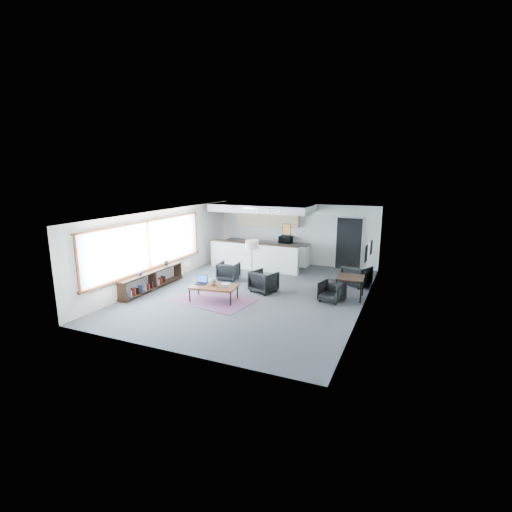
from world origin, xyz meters
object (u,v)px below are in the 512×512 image
at_px(floor_lamp, 252,246).
at_px(book_stack, 226,285).
at_px(coffee_table, 214,287).
at_px(laptop, 202,281).
at_px(armchair_left, 228,270).
at_px(armchair_right, 264,280).
at_px(ceramic_pot, 213,282).
at_px(dining_table, 350,279).
at_px(dining_chair_far, 357,276).
at_px(dining_chair_near, 332,292).
at_px(microwave, 285,239).

bearing_deg(floor_lamp, book_stack, -92.10).
bearing_deg(coffee_table, laptop, 163.77).
relative_size(armchair_left, armchair_right, 0.93).
bearing_deg(ceramic_pot, book_stack, 9.38).
height_order(floor_lamp, dining_table, floor_lamp).
height_order(laptop, floor_lamp, floor_lamp).
xyz_separation_m(coffee_table, dining_chair_far, (3.82, 3.30, -0.09)).
bearing_deg(book_stack, floor_lamp, 87.90).
distance_m(coffee_table, ceramic_pot, 0.16).
bearing_deg(dining_chair_near, book_stack, -141.74).
xyz_separation_m(coffee_table, ceramic_pot, (-0.04, 0.03, 0.15)).
height_order(armchair_right, microwave, microwave).
distance_m(armchair_left, dining_chair_near, 4.10).
bearing_deg(ceramic_pot, laptop, 174.93).
relative_size(dining_chair_near, dining_chair_far, 0.84).
bearing_deg(book_stack, dining_chair_near, 22.77).
relative_size(ceramic_pot, dining_table, 0.27).
xyz_separation_m(laptop, dining_chair_near, (3.85, 1.29, -0.25)).
height_order(armchair_left, dining_chair_far, armchair_left).
distance_m(armchair_left, floor_lamp, 1.52).
bearing_deg(dining_table, dining_chair_far, 90.00).
bearing_deg(microwave, armchair_right, -79.45).
bearing_deg(armchair_left, ceramic_pot, 100.76).
relative_size(armchair_left, floor_lamp, 0.45).
height_order(book_stack, dining_table, dining_table).
relative_size(armchair_right, floor_lamp, 0.48).
bearing_deg(dining_chair_far, microwave, -7.84).
bearing_deg(floor_lamp, armchair_left, 166.15).
bearing_deg(microwave, dining_table, -43.76).
distance_m(ceramic_pot, dining_table, 4.30).
distance_m(laptop, microwave, 5.36).
xyz_separation_m(dining_chair_near, microwave, (-2.88, 3.95, 0.82)).
xyz_separation_m(dining_chair_near, dining_chair_far, (0.45, 1.94, 0.05)).
relative_size(floor_lamp, microwave, 3.00).
xyz_separation_m(book_stack, floor_lamp, (0.07, 1.83, 0.89)).
distance_m(dining_table, dining_chair_far, 1.42).
distance_m(dining_chair_far, microwave, 3.96).
xyz_separation_m(floor_lamp, dining_chair_far, (3.39, 1.37, -1.05)).
xyz_separation_m(floor_lamp, dining_chair_near, (2.94, -0.57, -1.11)).
height_order(ceramic_pot, floor_lamp, floor_lamp).
height_order(coffee_table, microwave, microwave).
relative_size(floor_lamp, dining_table, 1.86).
height_order(laptop, ceramic_pot, laptop).
distance_m(coffee_table, laptop, 0.49).
bearing_deg(book_stack, microwave, 88.61).
relative_size(book_stack, dining_table, 0.39).
height_order(book_stack, microwave, microwave).
relative_size(laptop, book_stack, 1.19).
bearing_deg(book_stack, dining_chair_far, 42.85).
height_order(armchair_right, dining_table, armchair_right).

